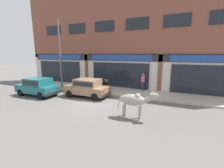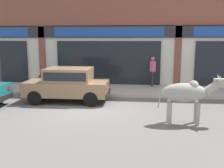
{
  "view_description": "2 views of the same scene",
  "coord_description": "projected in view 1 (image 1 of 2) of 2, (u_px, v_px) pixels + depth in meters",
  "views": [
    {
      "loc": [
        5.28,
        -8.77,
        3.4
      ],
      "look_at": [
        0.96,
        1.0,
        1.25
      ],
      "focal_mm": 24.0,
      "sensor_mm": 36.0,
      "label": 1
    },
    {
      "loc": [
        1.84,
        -9.66,
        2.69
      ],
      "look_at": [
        0.66,
        1.0,
        0.82
      ],
      "focal_mm": 42.0,
      "sensor_mm": 36.0,
      "label": 2
    }
  ],
  "objects": [
    {
      "name": "ground_plane",
      "position": [
        94.0,
        103.0,
        10.63
      ],
      "size": [
        90.0,
        90.0,
        0.0
      ],
      "primitive_type": "plane",
      "color": "#605E5B"
    },
    {
      "name": "sidewalk",
      "position": [
        114.0,
        91.0,
        13.85
      ],
      "size": [
        19.0,
        2.81,
        0.13
      ],
      "primitive_type": "cube",
      "color": "#B7AFA3",
      "rests_on": "ground"
    },
    {
      "name": "shop_building",
      "position": [
        121.0,
        39.0,
        14.4
      ],
      "size": [
        23.0,
        1.4,
        10.06
      ],
      "color": "brown",
      "rests_on": "ground"
    },
    {
      "name": "cow",
      "position": [
        134.0,
        100.0,
        7.86
      ],
      "size": [
        2.15,
        0.57,
        1.61
      ],
      "color": "#9E998E",
      "rests_on": "ground"
    },
    {
      "name": "car_0",
      "position": [
        87.0,
        87.0,
        11.94
      ],
      "size": [
        3.63,
        1.65,
        1.46
      ],
      "color": "black",
      "rests_on": "ground"
    },
    {
      "name": "car_1",
      "position": [
        38.0,
        86.0,
        12.33
      ],
      "size": [
        3.63,
        1.64,
        1.46
      ],
      "color": "black",
      "rests_on": "ground"
    },
    {
      "name": "motorcycle_0",
      "position": [
        82.0,
        84.0,
        14.75
      ],
      "size": [
        0.58,
        1.8,
        0.88
      ],
      "color": "black",
      "rests_on": "sidewalk"
    },
    {
      "name": "motorcycle_1",
      "position": [
        94.0,
        85.0,
        14.36
      ],
      "size": [
        0.56,
        1.8,
        0.88
      ],
      "color": "black",
      "rests_on": "sidewalk"
    },
    {
      "name": "motorcycle_2",
      "position": [
        102.0,
        86.0,
        13.87
      ],
      "size": [
        0.64,
        1.79,
        0.88
      ],
      "color": "black",
      "rests_on": "sidewalk"
    },
    {
      "name": "pedestrian",
      "position": [
        143.0,
        80.0,
        13.4
      ],
      "size": [
        0.32,
        0.5,
        1.6
      ],
      "color": "#2D2D33",
      "rests_on": "sidewalk"
    },
    {
      "name": "utility_pole",
      "position": [
        60.0,
        55.0,
        14.25
      ],
      "size": [
        0.18,
        0.18,
        6.43
      ],
      "primitive_type": "cylinder",
      "color": "#595651",
      "rests_on": "sidewalk"
    }
  ]
}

